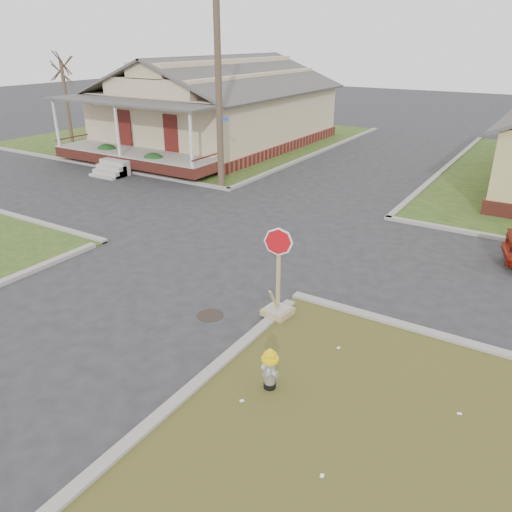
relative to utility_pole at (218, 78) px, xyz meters
The scene contains 11 objects.
ground 10.89m from the utility_pole, 64.74° to the right, with size 120.00×120.00×0.00m, color #272729.
verge_far_left 13.48m from the utility_pole, 134.04° to the left, with size 19.00×19.00×0.05m, color #294518.
curbs 7.39m from the utility_pole, 42.88° to the right, with size 80.00×40.00×0.12m, color gray, non-canonical shape.
manhole 12.29m from the utility_pole, 55.75° to the right, with size 0.64×0.64×0.01m, color black.
corner_house 9.99m from the utility_pole, 126.69° to the left, with size 10.10×15.50×5.30m.
utility_pole is the anchor object (origin of this frame).
tree_far_left 14.31m from the utility_pole, 167.34° to the left, with size 0.22×0.22×4.90m, color #453527.
fire_hydrant 14.84m from the utility_pole, 50.69° to the right, with size 0.32×0.32×0.86m.
stop_sign 12.30m from the utility_pole, 47.69° to the right, with size 0.63×0.62×2.24m.
hedge_left 8.70m from the utility_pole, behind, with size 1.38×1.13×1.06m, color #153A18.
hedge_right 5.82m from the utility_pole, behind, with size 1.36×1.11×1.04m, color #153A18.
Camera 1 is at (8.69, -8.80, 6.15)m, focal length 35.00 mm.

